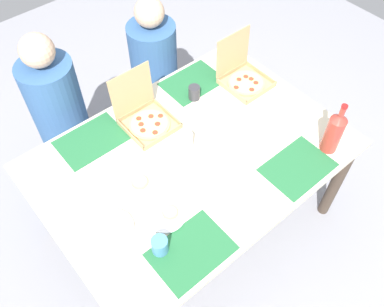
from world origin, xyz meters
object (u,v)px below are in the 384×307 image
Objects in this scene: plate_far_right at (112,229)px; cup_dark at (237,55)px; cup_spare at (160,245)px; cup_red at (194,93)px; diner_left_seat at (64,123)px; cup_clear_left at (186,141)px; diner_right_seat at (155,78)px; pizza_box_corner_right at (243,76)px; pizza_box_edge_far at (146,117)px; plate_near_left at (142,179)px; soda_bottle at (334,132)px; plate_near_right at (166,214)px.

plate_far_right is 2.01× the size of cup_dark.
cup_red is (0.75, 0.64, -0.00)m from cup_spare.
diner_left_seat reaches higher than cup_red.
cup_red is 0.38m from cup_clear_left.
cup_clear_left is 0.91m from diner_right_seat.
pizza_box_edge_far is at bearing 170.53° from pizza_box_corner_right.
cup_spare is at bearing -113.84° from plate_near_left.
diner_left_seat reaches higher than cup_clear_left.
cup_spare is (-1.05, 0.11, -0.09)m from soda_bottle.
plate_near_right is at bearing -142.52° from cup_clear_left.
diner_right_seat is at bearing 45.08° from plate_far_right.
pizza_box_edge_far is 0.77m from cup_dark.
pizza_box_edge_far reaches higher than cup_red.
plate_far_right is 1.21m from soda_bottle.
diner_right_seat reaches higher than plate_far_right.
cup_dark is 0.63m from diner_right_seat.
plate_near_left is 0.19× the size of diner_left_seat.
cup_red is (0.86, 0.42, 0.04)m from plate_far_right.
diner_left_seat reaches higher than soda_bottle.
plate_near_right is 1.95× the size of cup_dark.
cup_clear_left is at bearing -78.07° from pizza_box_edge_far.
pizza_box_corner_right is 0.71m from diner_right_seat.
cup_dark reaches higher than plate_near_left.
cup_dark is 0.09× the size of diner_right_seat.
plate_near_left is 1.02m from soda_bottle.
plate_near_left is 1.08m from cup_dark.
diner_right_seat reaches higher than plate_near_left.
pizza_box_corner_right is at bearing 16.20° from cup_clear_left.
pizza_box_edge_far is 2.74× the size of cup_clear_left.
plate_near_right is (-0.28, -0.54, -0.04)m from pizza_box_edge_far.
cup_clear_left is (-0.58, 0.50, -0.08)m from soda_bottle.
cup_spare is (-1.07, -0.56, -0.00)m from pizza_box_corner_right.
pizza_box_corner_right is 1.17m from diner_left_seat.
plate_near_right is 0.62× the size of soda_bottle.
cup_spare is 0.86× the size of cup_dark.
diner_left_seat is at bearing 94.08° from plate_near_left.
pizza_box_corner_right reaches higher than cup_clear_left.
plate_near_right is 2.26× the size of cup_spare.
diner_left_seat is at bearing 115.19° from cup_clear_left.
cup_clear_left is (0.58, 0.16, 0.05)m from plate_far_right.
pizza_box_edge_far is at bearing -175.71° from cup_dark.
soda_bottle reaches higher than cup_spare.
pizza_box_corner_right is 0.33m from cup_red.
pizza_box_edge_far is 0.78m from cup_spare.
pizza_box_edge_far is 0.61m from plate_near_right.
soda_bottle reaches higher than plate_far_right.
cup_spare is 1.02× the size of cup_red.
pizza_box_edge_far reaches higher than cup_spare.
cup_spare is at bearing -139.27° from cup_red.
plate_near_left is at bearing -160.30° from cup_dark.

